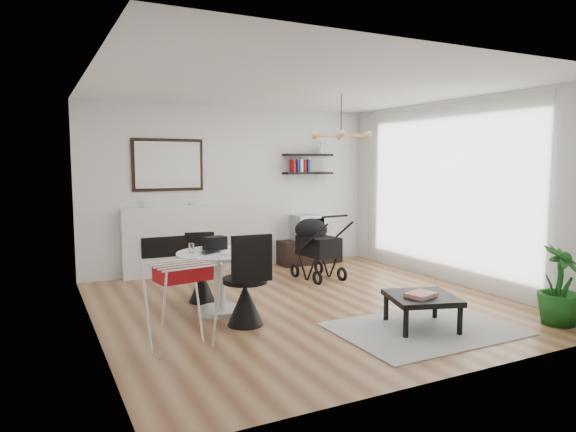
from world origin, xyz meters
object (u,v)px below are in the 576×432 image
stroller (316,250)px  coffee_table (422,299)px  fireplace (171,233)px  crt_tv (308,227)px  dining_table (220,273)px  drying_rack (182,304)px  potted_plant (560,286)px  tv_console (310,251)px

stroller → coffee_table: size_ratio=1.20×
fireplace → coffee_table: bearing=-65.1°
coffee_table → fireplace: bearing=114.9°
crt_tv → dining_table: size_ratio=0.51×
drying_rack → stroller: stroller is taller
fireplace → crt_tv: size_ratio=4.23×
coffee_table → crt_tv: bearing=80.3°
potted_plant → crt_tv: bearing=100.9°
tv_console → stroller: bearing=-114.4°
crt_tv → stroller: (-0.44, -1.06, -0.20)m
stroller → coffee_table: 2.63m
crt_tv → coffee_table: size_ratio=0.59×
fireplace → drying_rack: fireplace is taller
dining_table → stroller: size_ratio=0.97×
fireplace → dining_table: bearing=-89.7°
fireplace → potted_plant: fireplace is taller
tv_console → dining_table: 3.27m
drying_rack → coffee_table: bearing=-20.2°
stroller → coffee_table: stroller is taller
dining_table → potted_plant: (3.21, -2.10, -0.05)m
dining_table → coffee_table: 2.33m
dining_table → stroller: 2.24m
stroller → potted_plant: size_ratio=1.18×
tv_console → dining_table: dining_table is taller
drying_rack → coffee_table: (2.49, -0.52, -0.12)m
tv_console → crt_tv: 0.44m
potted_plant → coffee_table: bearing=158.0°
crt_tv → potted_plant: potted_plant is taller
fireplace → dining_table: size_ratio=2.14×
tv_console → crt_tv: size_ratio=2.23×
fireplace → tv_console: 2.49m
coffee_table → drying_rack: bearing=168.2°
fireplace → coffee_table: 4.22m
coffee_table → potted_plant: 1.56m
tv_console → drying_rack: (-3.16, -3.16, 0.24)m
crt_tv → tv_console: bearing=4.1°
tv_console → dining_table: (-2.43, -2.16, 0.27)m
potted_plant → stroller: bearing=111.4°
tv_console → stroller: (-0.48, -1.06, 0.23)m
drying_rack → stroller: 3.41m
stroller → dining_table: bearing=-157.0°
crt_tv → potted_plant: (0.82, -4.26, -0.21)m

